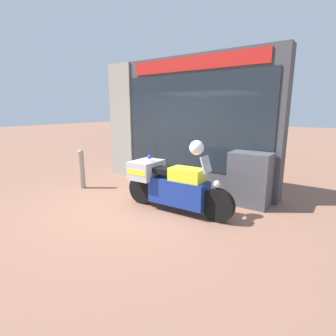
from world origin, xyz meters
The scene contains 7 objects.
ground_plane centered at (0.00, 0.00, 0.00)m, with size 60.00×60.00×0.00m, color #8E604C.
shop_building centered at (-0.37, 2.00, 1.68)m, with size 5.07×0.55×3.34m.
window_display centered at (0.35, 2.03, 0.48)m, with size 3.78×0.30×2.04m.
paramedic_motorcycle centered at (0.77, 0.26, 0.56)m, with size 2.42×0.71×1.21m.
utility_cabinet centered at (2.01, 1.49, 0.58)m, with size 0.85×0.54×1.15m, color #4C4C51.
white_helmet centered at (1.37, 0.28, 1.35)m, with size 0.28×0.28×0.28m, color white.
street_bollard centered at (-1.99, 0.18, 0.53)m, with size 0.15×0.15×1.03m.
Camera 1 is at (3.72, -3.94, 2.05)m, focal length 28.00 mm.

